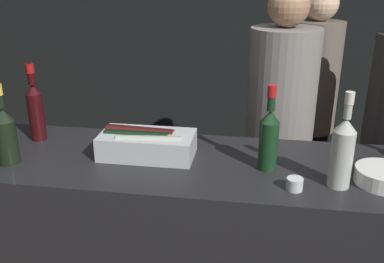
{
  "coord_description": "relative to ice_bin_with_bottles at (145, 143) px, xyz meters",
  "views": [
    {
      "loc": [
        0.25,
        -1.28,
        1.78
      ],
      "look_at": [
        0.0,
        0.33,
        1.14
      ],
      "focal_mm": 40.0,
      "sensor_mm": 36.0,
      "label": 1
    }
  ],
  "objects": [
    {
      "name": "wall_back_chalkboard",
      "position": [
        0.2,
        2.42,
        0.32
      ],
      "size": [
        6.4,
        0.06,
        2.8
      ],
      "color": "black",
      "rests_on": "ground_plane"
    },
    {
      "name": "bar_counter",
      "position": [
        0.2,
        -0.03,
        -0.57
      ],
      "size": [
        2.37,
        0.6,
        1.02
      ],
      "color": "black",
      "rests_on": "ground_plane"
    },
    {
      "name": "ice_bin_with_bottles",
      "position": [
        0.0,
        0.0,
        0.0
      ],
      "size": [
        0.39,
        0.2,
        0.11
      ],
      "color": "#B7BABF",
      "rests_on": "bar_counter"
    },
    {
      "name": "bowl_white",
      "position": [
        0.93,
        -0.11,
        -0.03
      ],
      "size": [
        0.2,
        0.2,
        0.06
      ],
      "color": "white",
      "rests_on": "bar_counter"
    },
    {
      "name": "candle_votive",
      "position": [
        0.61,
        -0.21,
        -0.04
      ],
      "size": [
        0.06,
        0.06,
        0.05
      ],
      "color": "silver",
      "rests_on": "bar_counter"
    },
    {
      "name": "champagne_bottle",
      "position": [
        -0.54,
        -0.15,
        0.07
      ],
      "size": [
        0.09,
        0.09,
        0.33
      ],
      "color": "black",
      "rests_on": "bar_counter"
    },
    {
      "name": "red_wine_bottle_tall",
      "position": [
        -0.54,
        0.1,
        0.09
      ],
      "size": [
        0.07,
        0.07,
        0.36
      ],
      "color": "black",
      "rests_on": "bar_counter"
    },
    {
      "name": "red_wine_bottle_burgundy",
      "position": [
        0.51,
        -0.05,
        0.08
      ],
      "size": [
        0.08,
        0.08,
        0.34
      ],
      "color": "#143319",
      "rests_on": "bar_counter"
    },
    {
      "name": "white_wine_bottle",
      "position": [
        0.77,
        -0.15,
        0.08
      ],
      "size": [
        0.08,
        0.08,
        0.36
      ],
      "color": "#B2B7AD",
      "rests_on": "bar_counter"
    },
    {
      "name": "person_in_hoodie",
      "position": [
        0.58,
        0.63,
        -0.14
      ],
      "size": [
        0.36,
        0.36,
        1.7
      ],
      "rotation": [
        0.0,
        0.0,
        0.4
      ],
      "color": "black",
      "rests_on": "ground_plane"
    },
    {
      "name": "person_grey_polo",
      "position": [
        0.81,
        1.16,
        -0.14
      ],
      "size": [
        0.32,
        0.32,
        1.67
      ],
      "rotation": [
        0.0,
        0.0,
        0.47
      ],
      "color": "black",
      "rests_on": "ground_plane"
    }
  ]
}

